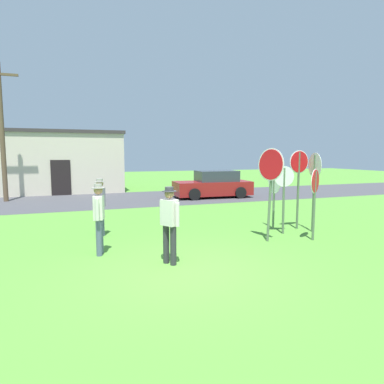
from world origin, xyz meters
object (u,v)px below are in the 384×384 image
(stop_sign_rear_right, at_px, (284,189))
(person_with_sunhat, at_px, (99,215))
(stop_sign_rear_left, at_px, (299,176))
(stop_sign_nearest, at_px, (270,177))
(stop_sign_leaning_left, at_px, (314,178))
(person_in_blue, at_px, (169,221))
(person_on_left, at_px, (100,204))
(parked_car_on_street, at_px, (213,185))
(stop_sign_low_front, at_px, (315,192))
(utility_pole, at_px, (2,130))
(stop_sign_tallest, at_px, (274,187))

(stop_sign_rear_right, bearing_deg, person_with_sunhat, -176.35)
(stop_sign_rear_right, distance_m, stop_sign_rear_left, 0.99)
(stop_sign_nearest, distance_m, stop_sign_leaning_left, 2.01)
(stop_sign_nearest, distance_m, person_in_blue, 3.45)
(stop_sign_leaning_left, bearing_deg, stop_sign_rear_left, 112.07)
(stop_sign_nearest, bearing_deg, person_with_sunhat, 176.52)
(stop_sign_nearest, height_order, person_on_left, stop_sign_nearest)
(parked_car_on_street, relative_size, stop_sign_low_front, 2.15)
(stop_sign_rear_left, height_order, person_with_sunhat, stop_sign_rear_left)
(parked_car_on_street, bearing_deg, stop_sign_leaning_left, -92.52)
(stop_sign_rear_right, xyz_separation_m, stop_sign_rear_left, (0.83, 0.40, 0.36))
(utility_pole, distance_m, person_with_sunhat, 12.15)
(stop_sign_leaning_left, distance_m, stop_sign_tallest, 1.26)
(stop_sign_rear_left, xyz_separation_m, person_with_sunhat, (-6.34, -0.75, -0.76))
(parked_car_on_street, height_order, stop_sign_leaning_left, stop_sign_leaning_left)
(stop_sign_tallest, xyz_separation_m, person_on_left, (-5.39, 0.86, -0.40))
(stop_sign_rear_right, relative_size, person_in_blue, 1.20)
(stop_sign_tallest, bearing_deg, stop_sign_nearest, -127.63)
(stop_sign_low_front, bearing_deg, stop_sign_rear_right, 109.52)
(parked_car_on_street, relative_size, stop_sign_nearest, 1.68)
(stop_sign_rear_left, bearing_deg, stop_sign_leaning_left, -67.93)
(stop_sign_rear_left, bearing_deg, stop_sign_tallest, 165.80)
(stop_sign_nearest, xyz_separation_m, person_in_blue, (-3.19, -0.98, -0.84))
(parked_car_on_street, relative_size, stop_sign_rear_left, 1.71)
(utility_pole, distance_m, stop_sign_tallest, 14.11)
(utility_pole, relative_size, parked_car_on_street, 1.60)
(stop_sign_leaning_left, height_order, stop_sign_rear_left, stop_sign_rear_left)
(utility_pole, bearing_deg, person_on_left, -66.71)
(stop_sign_tallest, height_order, stop_sign_rear_left, stop_sign_rear_left)
(utility_pole, distance_m, stop_sign_rear_right, 14.52)
(person_with_sunhat, bearing_deg, stop_sign_rear_left, 6.78)
(person_with_sunhat, bearing_deg, stop_sign_rear_right, 3.65)
(person_with_sunhat, distance_m, person_in_blue, 1.90)
(stop_sign_nearest, height_order, person_in_blue, stop_sign_nearest)
(stop_sign_low_front, relative_size, stop_sign_rear_left, 0.79)
(parked_car_on_street, xyz_separation_m, stop_sign_rear_right, (-1.43, -8.74, 0.70))
(stop_sign_rear_right, relative_size, stop_sign_nearest, 0.80)
(parked_car_on_street, distance_m, stop_sign_tallest, 8.29)
(utility_pole, bearing_deg, person_in_blue, -67.02)
(utility_pole, height_order, stop_sign_low_front, utility_pole)
(stop_sign_nearest, bearing_deg, stop_sign_rear_left, 30.86)
(stop_sign_leaning_left, height_order, person_with_sunhat, stop_sign_leaning_left)
(stop_sign_low_front, distance_m, stop_sign_tallest, 1.60)
(stop_sign_tallest, bearing_deg, parked_car_on_street, 80.41)
(parked_car_on_street, xyz_separation_m, person_on_left, (-6.76, -7.28, 0.30))
(stop_sign_low_front, xyz_separation_m, stop_sign_rear_left, (0.49, 1.38, 0.37))
(stop_sign_low_front, relative_size, stop_sign_nearest, 0.78)
(person_with_sunhat, height_order, person_in_blue, same)
(stop_sign_rear_right, bearing_deg, parked_car_on_street, 80.72)
(stop_sign_rear_left, bearing_deg, stop_sign_low_front, -109.54)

